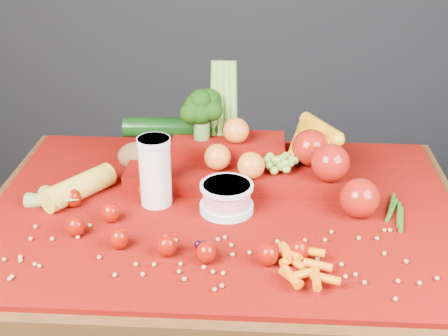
# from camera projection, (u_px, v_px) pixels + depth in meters

# --- Properties ---
(table) EXTENTS (1.10, 0.80, 0.75)m
(table) POSITION_uv_depth(u_px,v_px,m) (223.00, 246.00, 1.46)
(table) COLOR #35200C
(table) RESTS_ON ground
(red_cloth) EXTENTS (1.05, 0.75, 0.01)m
(red_cloth) POSITION_uv_depth(u_px,v_px,m) (223.00, 209.00, 1.42)
(red_cloth) COLOR #720903
(red_cloth) RESTS_ON table
(milk_glass) EXTENTS (0.07, 0.07, 0.16)m
(milk_glass) POSITION_uv_depth(u_px,v_px,m) (155.00, 169.00, 1.39)
(milk_glass) COLOR silver
(milk_glass) RESTS_ON red_cloth
(yogurt_bowl) EXTENTS (0.12, 0.12, 0.07)m
(yogurt_bowl) POSITION_uv_depth(u_px,v_px,m) (227.00, 197.00, 1.38)
(yogurt_bowl) COLOR silver
(yogurt_bowl) RESTS_ON red_cloth
(strawberry_scatter) EXTENTS (0.54, 0.28, 0.05)m
(strawberry_scatter) POSITION_uv_depth(u_px,v_px,m) (159.00, 227.00, 1.29)
(strawberry_scatter) COLOR #850A00
(strawberry_scatter) RESTS_ON red_cloth
(dark_grape_cluster) EXTENTS (0.06, 0.05, 0.03)m
(dark_grape_cluster) POSITION_uv_depth(u_px,v_px,m) (206.00, 250.00, 1.23)
(dark_grape_cluster) COLOR black
(dark_grape_cluster) RESTS_ON red_cloth
(soybean_scatter) EXTENTS (0.84, 0.24, 0.01)m
(soybean_scatter) POSITION_uv_depth(u_px,v_px,m) (217.00, 255.00, 1.23)
(soybean_scatter) COLOR #9E8544
(soybean_scatter) RESTS_ON red_cloth
(corn_ear) EXTENTS (0.25, 0.26, 0.06)m
(corn_ear) POSITION_uv_depth(u_px,v_px,m) (62.00, 196.00, 1.41)
(corn_ear) COLOR yellow
(corn_ear) RESTS_ON red_cloth
(potato) EXTENTS (0.11, 0.08, 0.07)m
(potato) POSITION_uv_depth(u_px,v_px,m) (139.00, 156.00, 1.57)
(potato) COLOR brown
(potato) RESTS_ON red_cloth
(baby_carrot_pile) EXTENTS (0.18, 0.17, 0.03)m
(baby_carrot_pile) POSITION_uv_depth(u_px,v_px,m) (311.00, 267.00, 1.18)
(baby_carrot_pile) COLOR orange
(baby_carrot_pile) RESTS_ON red_cloth
(green_bean_pile) EXTENTS (0.14, 0.12, 0.01)m
(green_bean_pile) POSITION_uv_depth(u_px,v_px,m) (400.00, 212.00, 1.38)
(green_bean_pile) COLOR #205714
(green_bean_pile) RESTS_ON red_cloth
(produce_mound) EXTENTS (0.62, 0.37, 0.27)m
(produce_mound) POSITION_uv_depth(u_px,v_px,m) (250.00, 155.00, 1.52)
(produce_mound) COLOR #720903
(produce_mound) RESTS_ON red_cloth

